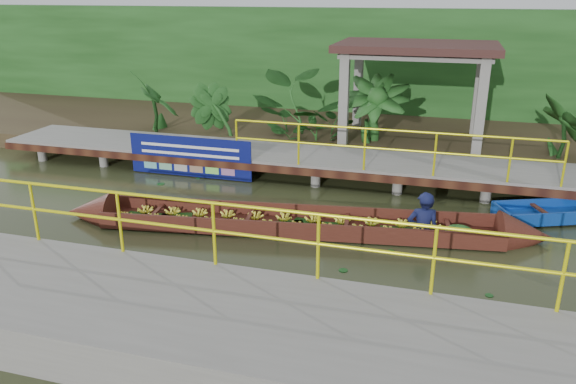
# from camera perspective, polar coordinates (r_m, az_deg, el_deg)

# --- Properties ---
(ground) EXTENTS (80.00, 80.00, 0.00)m
(ground) POSITION_cam_1_polar(r_m,az_deg,el_deg) (11.81, -5.00, -3.11)
(ground) COLOR #2F361B
(ground) RESTS_ON ground
(land_strip) EXTENTS (30.00, 8.00, 0.45)m
(land_strip) POSITION_cam_1_polar(r_m,az_deg,el_deg) (18.59, 3.28, 6.25)
(land_strip) COLOR #37291B
(land_strip) RESTS_ON ground
(far_dock) EXTENTS (16.00, 2.06, 1.66)m
(far_dock) POSITION_cam_1_polar(r_m,az_deg,el_deg) (14.70, -0.22, 3.62)
(far_dock) COLOR slate
(far_dock) RESTS_ON ground
(near_dock) EXTENTS (18.00, 2.40, 1.73)m
(near_dock) POSITION_cam_1_polar(r_m,az_deg,el_deg) (7.90, -9.24, -13.34)
(near_dock) COLOR slate
(near_dock) RESTS_ON ground
(pavilion) EXTENTS (4.40, 3.00, 3.00)m
(pavilion) POSITION_cam_1_polar(r_m,az_deg,el_deg) (16.54, 12.93, 13.22)
(pavilion) COLOR slate
(pavilion) RESTS_ON ground
(foliage_backdrop) EXTENTS (30.00, 0.80, 4.00)m
(foliage_backdrop) POSITION_cam_1_polar(r_m,az_deg,el_deg) (20.67, 4.98, 12.60)
(foliage_backdrop) COLOR #173D13
(foliage_backdrop) RESTS_ON ground
(vendor_boat) EXTENTS (9.87, 2.35, 2.14)m
(vendor_boat) POSITION_cam_1_polar(r_m,az_deg,el_deg) (11.28, 2.58, -2.89)
(vendor_boat) COLOR #3A170F
(vendor_boat) RESTS_ON ground
(blue_banner) EXTENTS (3.35, 0.04, 1.05)m
(blue_banner) POSITION_cam_1_polar(r_m,az_deg,el_deg) (14.64, -9.94, 3.56)
(blue_banner) COLOR #0B125E
(blue_banner) RESTS_ON ground
(tropical_plants) EXTENTS (14.39, 1.39, 1.74)m
(tropical_plants) POSITION_cam_1_polar(r_m,az_deg,el_deg) (15.93, 7.37, 7.86)
(tropical_plants) COLOR #173D13
(tropical_plants) RESTS_ON ground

